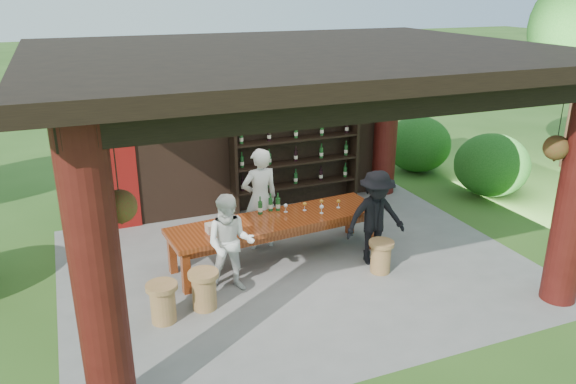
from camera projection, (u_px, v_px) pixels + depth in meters
name	position (u px, v px, depth m)	size (l,w,h in m)	color
ground	(297.00, 265.00, 9.25)	(90.00, 90.00, 0.00)	#2D5119
pavilion	(287.00, 134.00, 8.89)	(7.50, 6.00, 3.60)	slate
wine_shelf	(296.00, 152.00, 11.33)	(2.69, 0.41, 2.36)	black
tasting_table	(277.00, 225.00, 9.23)	(3.67, 1.24, 0.75)	#5F250D
stool_near_left	(204.00, 289.00, 7.93)	(0.44, 0.44, 0.57)	olive
stool_near_right	(381.00, 256.00, 8.95)	(0.40, 0.40, 0.53)	olive
stool_far_left	(163.00, 302.00, 7.61)	(0.43, 0.43, 0.57)	olive
host	(260.00, 199.00, 9.62)	(0.65, 0.43, 1.79)	silver
guest_woman	(230.00, 244.00, 8.27)	(0.74, 0.57, 1.52)	white
guest_man	(376.00, 218.00, 9.09)	(1.03, 0.59, 1.59)	black
table_bottles	(270.00, 203.00, 9.41)	(0.41, 0.15, 0.31)	#194C1E
table_glasses	(314.00, 206.00, 9.50)	(0.98, 0.35, 0.15)	silver
napkin_basket	(215.00, 228.00, 8.67)	(0.26, 0.18, 0.14)	#BF6672
shrubs	(335.00, 208.00, 10.16)	(14.02, 8.08, 1.36)	#194C14
trees	(429.00, 41.00, 10.43)	(20.84, 8.95, 4.80)	#3F2819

